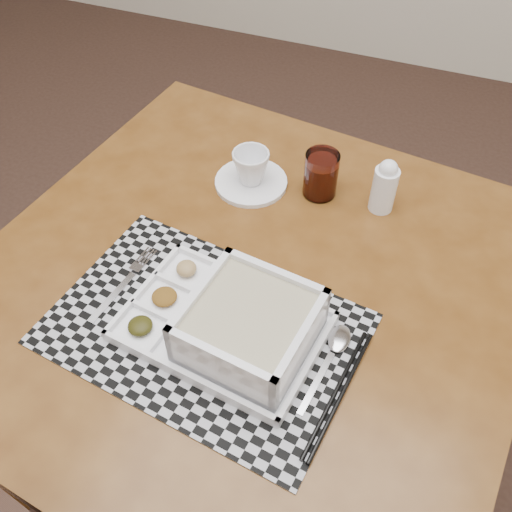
{
  "coord_description": "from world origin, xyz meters",
  "views": [
    {
      "loc": [
        0.62,
        -0.22,
        1.5
      ],
      "look_at": [
        0.39,
        0.37,
        0.79
      ],
      "focal_mm": 40.0,
      "sensor_mm": 36.0,
      "label": 1
    }
  ],
  "objects_px": {
    "dining_table": "(249,304)",
    "juice_glass": "(321,176)",
    "serving_tray": "(241,327)",
    "cup": "(251,167)",
    "creamer_bottle": "(384,186)"
  },
  "relations": [
    {
      "from": "juice_glass",
      "to": "creamer_bottle",
      "type": "distance_m",
      "value": 0.13
    },
    {
      "from": "serving_tray",
      "to": "creamer_bottle",
      "type": "bearing_deg",
      "value": 70.12
    },
    {
      "from": "cup",
      "to": "juice_glass",
      "type": "xyz_separation_m",
      "value": [
        0.14,
        0.02,
        -0.0
      ]
    },
    {
      "from": "dining_table",
      "to": "creamer_bottle",
      "type": "xyz_separation_m",
      "value": [
        0.18,
        0.26,
        0.13
      ]
    },
    {
      "from": "cup",
      "to": "creamer_bottle",
      "type": "distance_m",
      "value": 0.27
    },
    {
      "from": "serving_tray",
      "to": "cup",
      "type": "relative_size",
      "value": 4.57
    },
    {
      "from": "cup",
      "to": "juice_glass",
      "type": "bearing_deg",
      "value": -5.84
    },
    {
      "from": "juice_glass",
      "to": "dining_table",
      "type": "bearing_deg",
      "value": -101.22
    },
    {
      "from": "dining_table",
      "to": "serving_tray",
      "type": "distance_m",
      "value": 0.17
    },
    {
      "from": "dining_table",
      "to": "juice_glass",
      "type": "relative_size",
      "value": 11.15
    },
    {
      "from": "serving_tray",
      "to": "juice_glass",
      "type": "relative_size",
      "value": 3.6
    },
    {
      "from": "dining_table",
      "to": "serving_tray",
      "type": "xyz_separation_m",
      "value": [
        0.04,
        -0.12,
        0.11
      ]
    },
    {
      "from": "creamer_bottle",
      "to": "dining_table",
      "type": "bearing_deg",
      "value": -124.01
    },
    {
      "from": "dining_table",
      "to": "serving_tray",
      "type": "relative_size",
      "value": 3.09
    },
    {
      "from": "cup",
      "to": "creamer_bottle",
      "type": "bearing_deg",
      "value": -10.32
    }
  ]
}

